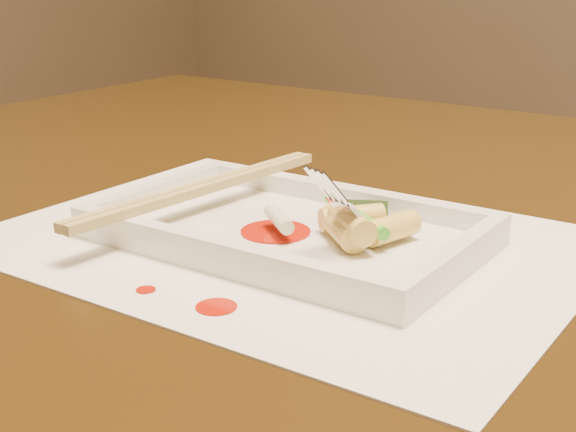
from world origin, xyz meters
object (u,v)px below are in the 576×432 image
Objects in this scene: table at (456,336)px; fork at (394,133)px; placemat at (288,241)px; chopstick_a at (197,187)px; plate_base at (288,235)px.

table is 10.00× the size of fork.
table is at bearing 57.40° from placemat.
placemat is 0.11m from fork.
fork is (0.15, 0.02, 0.06)m from chopstick_a.
fork is at bearing -95.02° from table.
fork is at bearing 14.42° from placemat.
plate_base is 0.11m from fork.
placemat is 2.86× the size of fork.
table is 5.67× the size of chopstick_a.
fork reaches higher than table.
plate_base is 1.86× the size of fork.
placemat is (-0.08, -0.12, 0.10)m from table.
chopstick_a is 0.16m from fork.
fork is (0.07, 0.02, 0.08)m from plate_base.
table is 0.21m from fork.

